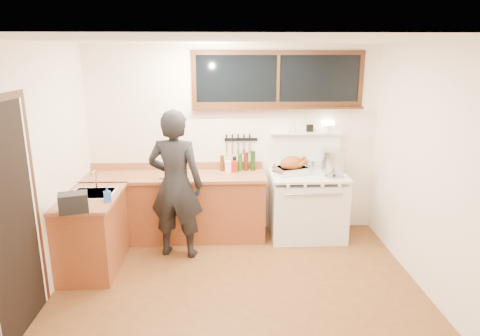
{
  "coord_description": "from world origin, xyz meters",
  "views": [
    {
      "loc": [
        -0.16,
        -4.1,
        2.5
      ],
      "look_at": [
        0.05,
        0.85,
        1.15
      ],
      "focal_mm": 32.0,
      "sensor_mm": 36.0,
      "label": 1
    }
  ],
  "objects_px": {
    "vintage_stove": "(307,204)",
    "cutting_board": "(176,172)",
    "man": "(176,185)",
    "roast_turkey": "(292,167)"
  },
  "relations": [
    {
      "from": "roast_turkey",
      "to": "cutting_board",
      "type": "bearing_deg",
      "value": -178.4
    },
    {
      "from": "vintage_stove",
      "to": "man",
      "type": "height_order",
      "value": "man"
    },
    {
      "from": "cutting_board",
      "to": "roast_turkey",
      "type": "xyz_separation_m",
      "value": [
        1.56,
        0.04,
        0.05
      ]
    },
    {
      "from": "vintage_stove",
      "to": "roast_turkey",
      "type": "relative_size",
      "value": 3.08
    },
    {
      "from": "man",
      "to": "cutting_board",
      "type": "xyz_separation_m",
      "value": [
        -0.04,
        0.47,
        0.02
      ]
    },
    {
      "from": "cutting_board",
      "to": "roast_turkey",
      "type": "bearing_deg",
      "value": 1.6
    },
    {
      "from": "vintage_stove",
      "to": "man",
      "type": "relative_size",
      "value": 0.85
    },
    {
      "from": "vintage_stove",
      "to": "roast_turkey",
      "type": "bearing_deg",
      "value": 173.67
    },
    {
      "from": "vintage_stove",
      "to": "cutting_board",
      "type": "relative_size",
      "value": 3.85
    },
    {
      "from": "vintage_stove",
      "to": "man",
      "type": "distance_m",
      "value": 1.86
    }
  ]
}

